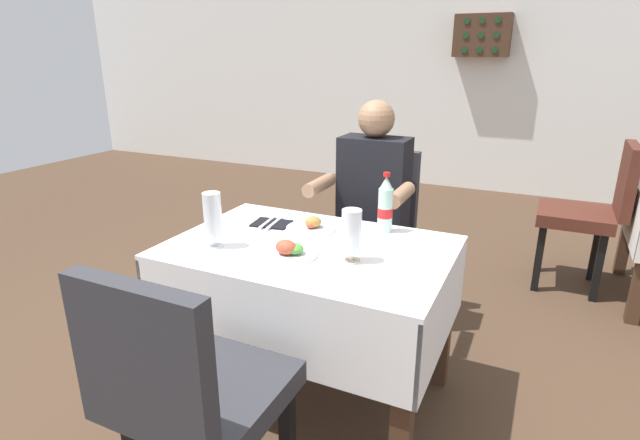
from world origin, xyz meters
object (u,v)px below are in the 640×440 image
at_px(chair_near_camera_side, 190,392).
at_px(cola_bottle_primary, 385,206).
at_px(beer_glass_middle, 351,235).
at_px(napkin_cutlery_set, 271,223).
at_px(plate_far_diner, 312,226).
at_px(beer_glass_left, 213,220).
at_px(background_chair_left, 592,208).
at_px(main_dining_table, 310,283).
at_px(wall_bottle_rack, 482,36).
at_px(plate_near_camera, 288,251).
at_px(seated_diner_far, 370,206).
at_px(chair_far_diner_seat, 372,227).

distance_m(chair_near_camera_side, cola_bottle_primary, 1.14).
bearing_deg(beer_glass_middle, napkin_cutlery_set, 154.01).
relative_size(plate_far_diner, beer_glass_middle, 1.07).
xyz_separation_m(beer_glass_left, napkin_cutlery_set, (0.07, 0.34, -0.11)).
relative_size(plate_far_diner, background_chair_left, 0.23).
bearing_deg(main_dining_table, wall_bottle_rack, 89.16).
distance_m(chair_near_camera_side, plate_near_camera, 0.68).
distance_m(main_dining_table, beer_glass_middle, 0.36).
height_order(plate_far_diner, beer_glass_left, beer_glass_left).
relative_size(chair_near_camera_side, seated_diner_far, 0.77).
distance_m(main_dining_table, cola_bottle_primary, 0.47).
bearing_deg(wall_bottle_rack, beer_glass_left, -95.64).
distance_m(plate_near_camera, beer_glass_middle, 0.27).
relative_size(plate_far_diner, wall_bottle_rack, 0.40).
bearing_deg(seated_diner_far, chair_far_diner_seat, 101.01).
bearing_deg(napkin_cutlery_set, chair_far_diner_seat, 65.90).
relative_size(plate_near_camera, background_chair_left, 0.25).
relative_size(beer_glass_left, beer_glass_middle, 1.11).
height_order(beer_glass_middle, background_chair_left, background_chair_left).
height_order(napkin_cutlery_set, wall_bottle_rack, wall_bottle_rack).
bearing_deg(beer_glass_left, wall_bottle_rack, 84.36).
distance_m(seated_diner_far, wall_bottle_rack, 3.37).
distance_m(main_dining_table, background_chair_left, 2.07).
height_order(main_dining_table, wall_bottle_rack, wall_bottle_rack).
bearing_deg(main_dining_table, seated_diner_far, 88.20).
bearing_deg(chair_near_camera_side, wall_bottle_rack, 89.30).
distance_m(chair_near_camera_side, background_chair_left, 2.75).
height_order(main_dining_table, chair_near_camera_side, chair_near_camera_side).
bearing_deg(seated_diner_far, plate_near_camera, -93.54).
relative_size(beer_glass_middle, background_chair_left, 0.21).
xyz_separation_m(chair_near_camera_side, beer_glass_left, (-0.35, 0.60, 0.29)).
relative_size(main_dining_table, plate_near_camera, 4.66).
bearing_deg(napkin_cutlery_set, seated_diner_far, 59.74).
height_order(plate_near_camera, background_chair_left, background_chair_left).
relative_size(plate_near_camera, beer_glass_middle, 1.20).
distance_m(main_dining_table, seated_diner_far, 0.69).
height_order(seated_diner_far, wall_bottle_rack, wall_bottle_rack).
height_order(chair_near_camera_side, background_chair_left, same).
bearing_deg(beer_glass_middle, background_chair_left, 62.83).
relative_size(beer_glass_middle, napkin_cutlery_set, 1.06).
bearing_deg(chair_far_diner_seat, chair_near_camera_side, -90.00).
distance_m(plate_near_camera, napkin_cutlery_set, 0.39).
xyz_separation_m(plate_far_diner, beer_glass_left, (-0.27, -0.35, 0.10)).
height_order(chair_far_diner_seat, wall_bottle_rack, wall_bottle_rack).
bearing_deg(wall_bottle_rack, chair_near_camera_side, -90.70).
distance_m(main_dining_table, chair_far_diner_seat, 0.78).
height_order(cola_bottle_primary, wall_bottle_rack, wall_bottle_rack).
distance_m(plate_near_camera, beer_glass_left, 0.33).
bearing_deg(beer_glass_left, chair_far_diner_seat, 70.21).
bearing_deg(wall_bottle_rack, chair_far_diner_seat, -91.04).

